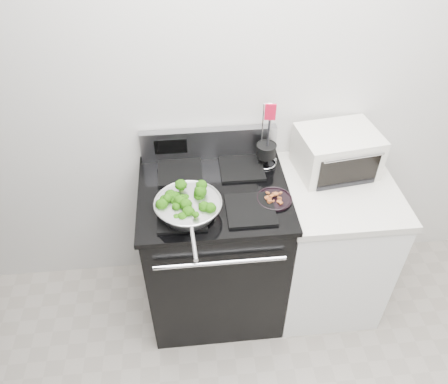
{
  "coord_description": "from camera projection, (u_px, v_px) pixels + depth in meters",
  "views": [
    {
      "loc": [
        -0.42,
        -0.3,
        2.45
      ],
      "look_at": [
        -0.25,
        1.36,
        0.98
      ],
      "focal_mm": 35.0,
      "sensor_mm": 36.0,
      "label": 1
    }
  ],
  "objects": [
    {
      "name": "skillet",
      "position": [
        188.0,
        207.0,
        2.11
      ],
      "size": [
        0.33,
        0.53,
        0.07
      ],
      "rotation": [
        0.0,
        0.0,
        0.06
      ],
      "color": "silver",
      "rests_on": "gas_range"
    },
    {
      "name": "bacon_plate",
      "position": [
        274.0,
        197.0,
        2.21
      ],
      "size": [
        0.18,
        0.18,
        0.04
      ],
      "rotation": [
        0.0,
        0.0,
        -0.33
      ],
      "color": "black",
      "rests_on": "gas_range"
    },
    {
      "name": "gas_range",
      "position": [
        215.0,
        249.0,
        2.59
      ],
      "size": [
        0.79,
        0.69,
        1.13
      ],
      "color": "black",
      "rests_on": "floor"
    },
    {
      "name": "back_wall",
      "position": [
        264.0,
        87.0,
        2.29
      ],
      "size": [
        4.0,
        0.02,
        2.7
      ],
      "primitive_type": "cube",
      "color": "beige",
      "rests_on": "ground"
    },
    {
      "name": "counter",
      "position": [
        327.0,
        244.0,
        2.65
      ],
      "size": [
        0.62,
        0.68,
        0.92
      ],
      "color": "white",
      "rests_on": "floor"
    },
    {
      "name": "toaster_oven",
      "position": [
        337.0,
        152.0,
        2.38
      ],
      "size": [
        0.46,
        0.37,
        0.24
      ],
      "rotation": [
        0.0,
        0.0,
        0.13
      ],
      "color": "silver",
      "rests_on": "counter"
    },
    {
      "name": "utensil_holder",
      "position": [
        266.0,
        154.0,
        2.41
      ],
      "size": [
        0.13,
        0.13,
        0.39
      ],
      "rotation": [
        0.0,
        0.0,
        -0.15
      ],
      "color": "silver",
      "rests_on": "gas_range"
    },
    {
      "name": "broccoli_pile",
      "position": [
        188.0,
        204.0,
        2.1
      ],
      "size": [
        0.26,
        0.26,
        0.09
      ],
      "primitive_type": null,
      "color": "black",
      "rests_on": "skillet"
    }
  ]
}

